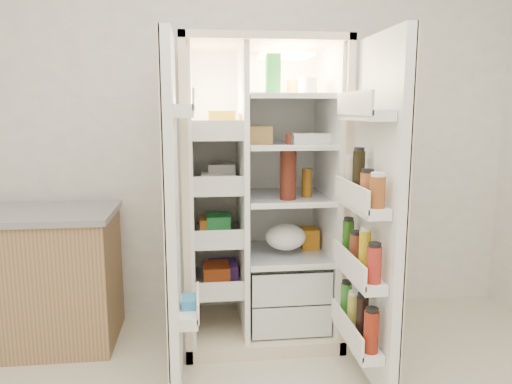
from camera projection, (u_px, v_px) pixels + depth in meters
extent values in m
cube|color=white|center=(223.00, 118.00, 3.23)|extent=(4.00, 0.02, 2.70)
cube|color=beige|center=(254.00, 186.00, 3.26)|extent=(0.92, 0.04, 1.80)
cube|color=beige|center=(187.00, 195.00, 2.89)|extent=(0.04, 0.70, 1.80)
cube|color=beige|center=(331.00, 192.00, 2.99)|extent=(0.04, 0.70, 1.80)
cube|color=beige|center=(260.00, 44.00, 2.79)|extent=(0.92, 0.70, 0.04)
cube|color=beige|center=(260.00, 327.00, 3.09)|extent=(0.92, 0.70, 0.08)
cube|color=white|center=(255.00, 183.00, 3.23)|extent=(0.84, 0.02, 1.68)
cube|color=white|center=(192.00, 192.00, 2.89)|extent=(0.02, 0.62, 1.68)
cube|color=white|center=(326.00, 189.00, 2.98)|extent=(0.02, 0.62, 1.68)
cube|color=white|center=(242.00, 191.00, 2.92)|extent=(0.03, 0.62, 1.68)
cube|color=silver|center=(285.00, 305.00, 3.06)|extent=(0.47, 0.52, 0.19)
cube|color=silver|center=(285.00, 275.00, 3.03)|extent=(0.47, 0.52, 0.19)
cube|color=#FFD18C|center=(285.00, 56.00, 2.87)|extent=(0.30, 0.30, 0.02)
cube|color=silver|center=(218.00, 282.00, 3.00)|extent=(0.28, 0.58, 0.02)
cube|color=silver|center=(217.00, 235.00, 2.95)|extent=(0.28, 0.58, 0.02)
cube|color=silver|center=(216.00, 187.00, 2.90)|extent=(0.28, 0.58, 0.02)
cube|color=silver|center=(216.00, 136.00, 2.85)|extent=(0.28, 0.58, 0.02)
cube|color=silver|center=(285.00, 253.00, 3.02)|extent=(0.49, 0.58, 0.01)
cube|color=silver|center=(285.00, 197.00, 2.96)|extent=(0.49, 0.58, 0.01)
cube|color=silver|center=(286.00, 144.00, 2.91)|extent=(0.49, 0.58, 0.02)
cube|color=silver|center=(286.00, 97.00, 2.86)|extent=(0.49, 0.58, 0.02)
cube|color=#D04F1D|center=(218.00, 273.00, 2.99)|extent=(0.16, 0.20, 0.10)
cube|color=green|center=(217.00, 224.00, 2.94)|extent=(0.14, 0.18, 0.12)
cube|color=white|center=(216.00, 179.00, 2.89)|extent=(0.20, 0.22, 0.07)
cube|color=yellow|center=(216.00, 123.00, 2.84)|extent=(0.15, 0.16, 0.14)
cube|color=#6338A8|center=(218.00, 274.00, 2.99)|extent=(0.18, 0.20, 0.09)
cube|color=#BD6A21|center=(217.00, 226.00, 2.94)|extent=(0.14, 0.18, 0.10)
cube|color=silver|center=(216.00, 175.00, 2.89)|extent=(0.16, 0.16, 0.12)
sphere|color=orange|center=(267.00, 321.00, 2.98)|extent=(0.07, 0.07, 0.07)
sphere|color=orange|center=(280.00, 317.00, 3.03)|extent=(0.07, 0.07, 0.07)
sphere|color=orange|center=(297.00, 319.00, 3.00)|extent=(0.07, 0.07, 0.07)
sphere|color=orange|center=(272.00, 311.00, 3.12)|extent=(0.07, 0.07, 0.07)
sphere|color=orange|center=(287.00, 311.00, 3.11)|extent=(0.07, 0.07, 0.07)
ellipsoid|color=#427426|center=(285.00, 272.00, 3.04)|extent=(0.26, 0.24, 0.11)
cylinder|color=#4F1B11|center=(288.00, 174.00, 2.81)|extent=(0.09, 0.09, 0.30)
cylinder|color=brown|center=(307.00, 183.00, 2.90)|extent=(0.06, 0.06, 0.17)
cube|color=#248739|center=(273.00, 75.00, 2.74)|extent=(0.08, 0.08, 0.23)
cylinder|color=white|center=(308.00, 87.00, 2.78)|extent=(0.11, 0.11, 0.10)
cylinder|color=#935D21|center=(293.00, 88.00, 2.96)|extent=(0.07, 0.07, 0.09)
cube|color=white|center=(312.00, 138.00, 2.86)|extent=(0.24, 0.10, 0.06)
cube|color=tan|center=(258.00, 135.00, 2.85)|extent=(0.17, 0.09, 0.10)
ellipsoid|color=white|center=(285.00, 242.00, 2.96)|extent=(0.25, 0.22, 0.16)
cube|color=orange|center=(309.00, 238.00, 3.10)|extent=(0.11, 0.13, 0.13)
cube|color=white|center=(172.00, 215.00, 2.34)|extent=(0.05, 0.40, 1.72)
cube|color=beige|center=(167.00, 216.00, 2.34)|extent=(0.01, 0.40, 1.72)
cube|color=white|center=(189.00, 312.00, 2.44)|extent=(0.09, 0.32, 0.06)
cube|color=white|center=(184.00, 111.00, 2.27)|extent=(0.09, 0.32, 0.06)
cube|color=#338CCC|center=(189.00, 306.00, 2.43)|extent=(0.07, 0.12, 0.10)
cube|color=white|center=(378.00, 214.00, 2.37)|extent=(0.05, 0.58, 1.72)
cube|color=beige|center=(383.00, 214.00, 2.38)|extent=(0.01, 0.58, 1.72)
cube|color=white|center=(356.00, 337.00, 2.47)|extent=(0.11, 0.50, 0.05)
cube|color=white|center=(359.00, 273.00, 2.41)|extent=(0.11, 0.50, 0.05)
cube|color=white|center=(361.00, 205.00, 2.35)|extent=(0.11, 0.50, 0.05)
cube|color=white|center=(365.00, 115.00, 2.28)|extent=(0.11, 0.50, 0.05)
cylinder|color=maroon|center=(371.00, 332.00, 2.25)|extent=(0.07, 0.07, 0.20)
cylinder|color=black|center=(362.00, 318.00, 2.38)|extent=(0.06, 0.06, 0.22)
cylinder|color=gold|center=(354.00, 311.00, 2.51)|extent=(0.06, 0.06, 0.18)
cylinder|color=#2D7D29|center=(346.00, 300.00, 2.64)|extent=(0.06, 0.06, 0.19)
cylinder|color=#A4241B|center=(374.00, 265.00, 2.20)|extent=(0.07, 0.07, 0.17)
cylinder|color=gold|center=(365.00, 252.00, 2.32)|extent=(0.06, 0.06, 0.21)
cylinder|color=maroon|center=(356.00, 250.00, 2.45)|extent=(0.07, 0.07, 0.16)
cylinder|color=#235613|center=(348.00, 239.00, 2.58)|extent=(0.06, 0.06, 0.20)
cylinder|color=brown|center=(377.00, 192.00, 2.14)|extent=(0.07, 0.07, 0.14)
cylinder|color=#9C4D28|center=(367.00, 188.00, 2.27)|extent=(0.07, 0.07, 0.14)
cylinder|color=black|center=(358.00, 174.00, 2.39)|extent=(0.06, 0.06, 0.23)
cylinder|color=beige|center=(350.00, 176.00, 2.52)|extent=(0.06, 0.06, 0.18)
cube|color=#A47752|center=(21.00, 282.00, 2.89)|extent=(1.09, 0.57, 0.78)
cube|color=gray|center=(15.00, 214.00, 2.82)|extent=(1.13, 0.60, 0.04)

